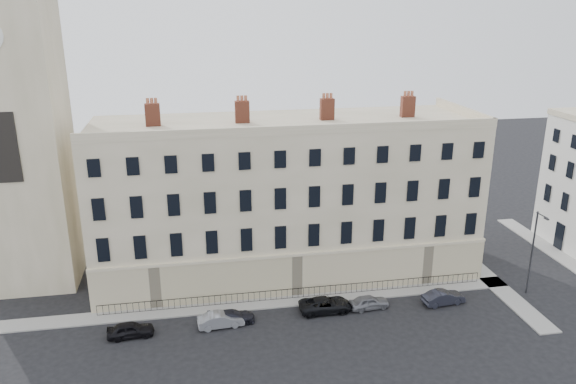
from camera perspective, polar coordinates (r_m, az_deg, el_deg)
The scene contains 14 objects.
ground at distance 48.75m, azimuth 9.43°, elevation -13.05°, with size 160.00×160.00×0.00m, color black.
terrace at distance 54.64m, azimuth -0.24°, elevation -0.54°, with size 36.22×12.22×17.00m.
church_tower at distance 55.40m, azimuth -26.35°, elevation 9.72°, with size 8.00×8.13×44.00m.
pavement_terrace at distance 50.87m, azimuth -3.39°, elevation -11.29°, with size 48.00×2.00×0.12m, color gray.
pavement_east_return at distance 60.15m, azimuth 18.72°, elevation -7.39°, with size 2.00×24.00×0.12m, color gray.
pavement_adjacent at distance 66.85m, azimuth 25.49°, elevation -5.62°, with size 2.00×20.00×0.12m, color gray.
railings at distance 51.52m, azimuth 1.03°, elevation -10.23°, with size 35.00×0.04×0.96m.
car_a at distance 47.86m, azimuth -15.71°, elevation -13.32°, with size 1.48×3.68×1.25m, color black.
car_b at distance 47.75m, azimuth -6.84°, elevation -12.77°, with size 1.32×3.79×1.25m, color gray.
car_c at distance 48.14m, azimuth -5.74°, elevation -12.53°, with size 1.59×3.91×1.14m, color black.
car_d at distance 49.63m, azimuth 3.84°, elevation -11.35°, with size 2.13×4.63×1.29m, color black.
car_e at distance 50.48m, azimuth 8.23°, elevation -11.01°, with size 1.42×3.54×1.21m, color slate.
car_f at distance 52.50m, azimuth 15.50°, elevation -10.28°, with size 1.33×3.83×1.26m, color #22232D.
streetlamp at distance 55.28m, azimuth 23.64°, elevation -5.34°, with size 0.27×1.73×8.01m.
Camera 1 is at (-14.97, -38.92, 25.25)m, focal length 35.00 mm.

